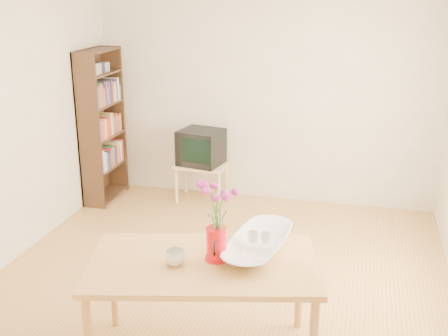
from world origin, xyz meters
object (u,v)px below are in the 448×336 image
(table, at_px, (203,271))
(bowl, at_px, (259,216))
(mug, at_px, (175,257))
(pitcher, at_px, (217,245))
(television, at_px, (201,146))

(table, height_order, bowl, bowl)
(mug, relative_size, bowl, 0.25)
(pitcher, relative_size, television, 0.43)
(pitcher, distance_m, mug, 0.29)
(pitcher, height_order, bowl, bowl)
(bowl, distance_m, television, 2.91)
(bowl, xyz_separation_m, television, (-1.19, 2.63, -0.33))
(table, distance_m, mug, 0.22)
(table, relative_size, television, 3.08)
(television, bearing_deg, mug, -66.17)
(pitcher, xyz_separation_m, mug, (-0.25, -0.14, -0.05))
(table, bearing_deg, bowl, 26.67)
(table, relative_size, bowl, 3.13)
(table, relative_size, pitcher, 7.14)
(pitcher, relative_size, bowl, 0.44)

